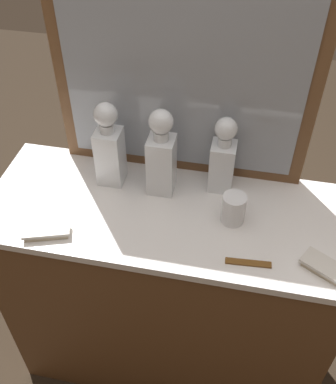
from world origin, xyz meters
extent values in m
plane|color=#2D2319|center=(0.00, 0.00, 0.00)|extent=(6.00, 6.00, 0.00)
cube|color=brown|center=(0.00, 0.00, 0.45)|extent=(1.14, 0.45, 0.89)
cube|color=white|center=(0.00, 0.00, 0.90)|extent=(1.18, 0.47, 0.03)
cube|color=brown|center=(0.00, 0.22, 1.27)|extent=(0.81, 0.03, 0.71)
cube|color=gray|center=(0.00, 0.20, 1.27)|extent=(0.73, 0.01, 0.63)
cube|color=white|center=(-0.04, 0.10, 1.02)|extent=(0.08, 0.08, 0.20)
cube|color=#9E5619|center=(-0.04, 0.10, 0.99)|extent=(0.07, 0.07, 0.14)
cylinder|color=white|center=(-0.04, 0.10, 1.13)|extent=(0.05, 0.05, 0.03)
sphere|color=white|center=(-0.04, 0.10, 1.18)|extent=(0.07, 0.07, 0.07)
cube|color=white|center=(-0.21, 0.11, 1.02)|extent=(0.08, 0.08, 0.20)
cube|color=#9E5619|center=(-0.21, 0.11, 0.98)|extent=(0.07, 0.07, 0.12)
cylinder|color=white|center=(-0.21, 0.11, 1.13)|extent=(0.05, 0.05, 0.03)
sphere|color=white|center=(-0.21, 0.11, 1.18)|extent=(0.07, 0.07, 0.07)
cube|color=white|center=(0.15, 0.14, 1.00)|extent=(0.08, 0.08, 0.17)
cube|color=#9E5619|center=(0.15, 0.14, 0.97)|extent=(0.07, 0.07, 0.10)
cylinder|color=white|center=(0.15, 0.14, 1.10)|extent=(0.04, 0.04, 0.03)
sphere|color=white|center=(0.15, 0.14, 1.15)|extent=(0.07, 0.07, 0.07)
cylinder|color=white|center=(0.20, 0.00, 0.97)|extent=(0.07, 0.07, 0.10)
cylinder|color=silver|center=(0.20, 0.00, 0.92)|extent=(0.07, 0.07, 0.01)
cube|color=#B7A88C|center=(0.48, -0.15, 0.92)|extent=(0.15, 0.12, 0.01)
cube|color=beige|center=(0.48, -0.15, 0.94)|extent=(0.17, 0.13, 0.01)
cube|color=#B7A88C|center=(-0.33, -0.17, 0.92)|extent=(0.13, 0.09, 0.01)
cube|color=beige|center=(-0.33, -0.17, 0.94)|extent=(0.15, 0.09, 0.01)
cube|color=brown|center=(0.26, -0.16, 0.92)|extent=(0.13, 0.03, 0.01)
camera|label=1|loc=(0.20, -0.97, 1.94)|focal=42.33mm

